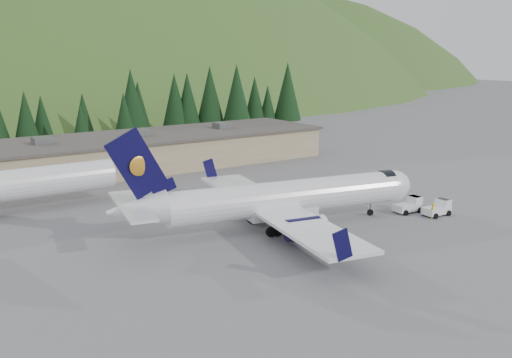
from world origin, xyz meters
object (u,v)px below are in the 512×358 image
object	(u,v)px
baggage_tug_b	(438,208)
ramp_worker	(432,211)
airliner	(280,199)
terminal_building	(111,154)
baggage_tug_a	(409,205)

from	to	relation	value
baggage_tug_b	ramp_worker	xyz separation A→B (m)	(-1.72, -0.52, 0.10)
airliner	terminal_building	distance (m)	38.02
terminal_building	ramp_worker	world-z (taller)	terminal_building
airliner	baggage_tug_a	bearing A→B (deg)	-1.88
baggage_tug_a	baggage_tug_b	bearing A→B (deg)	-54.67
baggage_tug_a	terminal_building	world-z (taller)	terminal_building
airliner	baggage_tug_b	distance (m)	18.76
terminal_building	ramp_worker	bearing A→B (deg)	-66.14
baggage_tug_b	terminal_building	distance (m)	49.22
airliner	ramp_worker	bearing A→B (deg)	-12.43
terminal_building	ramp_worker	size ratio (longest dim) A/B	40.48
airliner	baggage_tug_a	distance (m)	16.39
baggage_tug_a	baggage_tug_b	xyz separation A→B (m)	(1.68, -2.71, -0.01)
baggage_tug_a	terminal_building	xyz separation A→B (m)	(-19.84, 41.52, 1.83)
baggage_tug_a	baggage_tug_b	size ratio (longest dim) A/B	1.03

